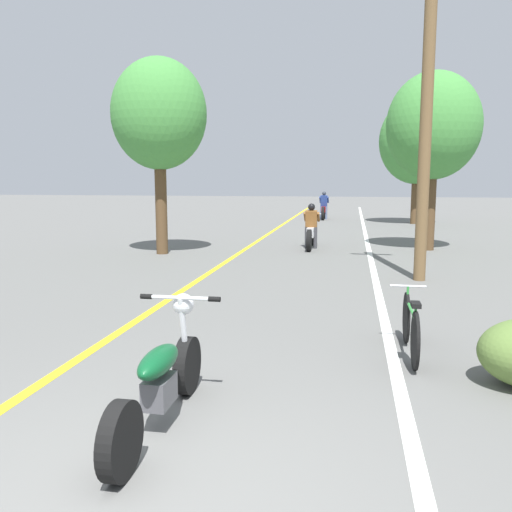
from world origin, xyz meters
name	(u,v)px	position (x,y,z in m)	size (l,w,h in m)	color
lane_stripe_center	(248,247)	(-1.70, 13.18, 0.00)	(0.14, 48.00, 0.01)	yellow
lane_stripe_edge	(369,250)	(1.90, 13.18, 0.00)	(0.14, 48.00, 0.01)	white
utility_pole	(427,88)	(2.78, 8.48, 3.84)	(1.10, 0.24, 7.49)	brown
roadside_tree_right_near	(433,127)	(3.60, 13.46, 3.53)	(2.65, 2.38, 5.08)	#513A23
roadside_tree_right_far	(417,141)	(4.19, 22.90, 3.74)	(3.37, 3.03, 5.69)	#513A23
roadside_tree_left	(159,115)	(-3.79, 11.34, 3.76)	(2.59, 2.33, 5.28)	#513A23
motorcycle_foreground	(161,379)	(-0.15, 1.24, 0.41)	(0.76, 2.11, 1.01)	black
motorcycle_rider_lead	(311,231)	(0.20, 13.26, 0.51)	(0.50, 2.16, 1.34)	black
motorcycle_rider_far	(324,209)	(-0.05, 25.09, 0.53)	(0.50, 2.10, 1.41)	black
bicycle_parked	(411,326)	(2.10, 3.53, 0.35)	(0.44, 1.65, 0.75)	black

